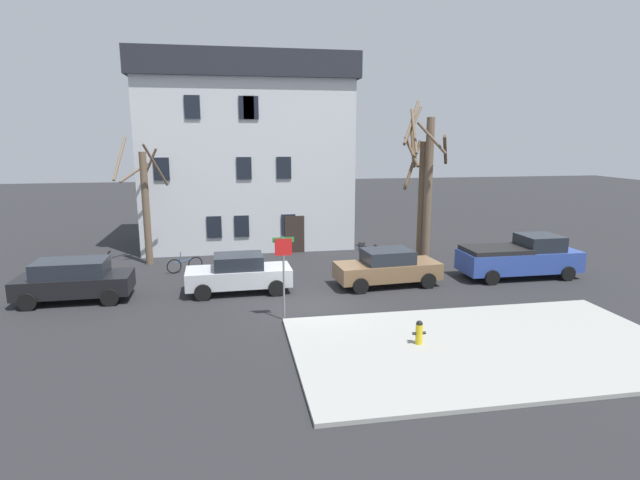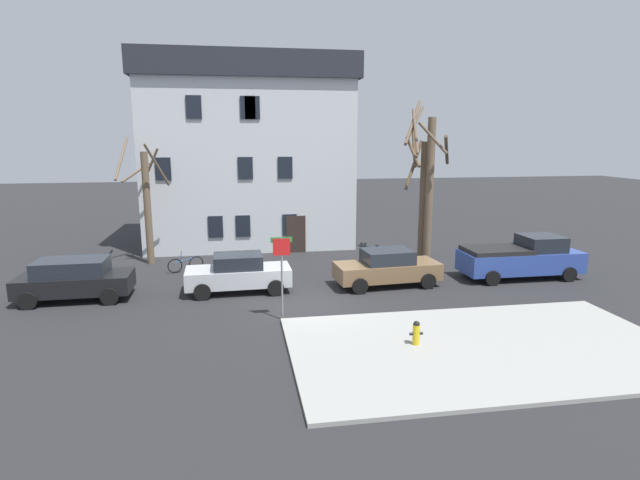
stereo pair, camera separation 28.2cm
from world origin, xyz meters
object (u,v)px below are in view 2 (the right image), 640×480
at_px(tree_bare_near, 146,201).
at_px(car_brown_sedan, 387,268).
at_px(pickup_truck_blue, 521,258).
at_px(street_sign_pole, 282,263).
at_px(bicycle_leaning, 186,264).
at_px(tree_bare_mid, 424,193).
at_px(building_main, 248,152).
at_px(car_black_wagon, 74,279).
at_px(fire_hydrant, 416,332).
at_px(car_silver_sedan, 238,273).
at_px(tree_bare_far, 428,180).

distance_m(tree_bare_near, car_brown_sedan, 12.69).
relative_size(pickup_truck_blue, street_sign_pole, 1.82).
height_order(street_sign_pole, bicycle_leaning, street_sign_pole).
relative_size(tree_bare_mid, pickup_truck_blue, 1.26).
height_order(building_main, car_black_wagon, building_main).
relative_size(pickup_truck_blue, fire_hydrant, 7.24).
xyz_separation_m(tree_bare_near, tree_bare_mid, (14.46, -0.86, 0.27)).
height_order(car_silver_sedan, pickup_truck_blue, pickup_truck_blue).
height_order(car_silver_sedan, bicycle_leaning, car_silver_sedan).
bearing_deg(car_brown_sedan, car_silver_sedan, 178.78).
bearing_deg(fire_hydrant, car_silver_sedan, 128.24).
height_order(car_silver_sedan, street_sign_pole, street_sign_pole).
distance_m(car_brown_sedan, fire_hydrant, 6.78).
xyz_separation_m(tree_bare_mid, car_brown_sedan, (-3.48, -5.02, -2.70)).
bearing_deg(fire_hydrant, bicycle_leaning, 126.84).
height_order(car_brown_sedan, fire_hydrant, car_brown_sedan).
height_order(tree_bare_near, car_black_wagon, tree_bare_near).
bearing_deg(pickup_truck_blue, tree_bare_near, 162.04).
height_order(car_black_wagon, car_brown_sedan, car_black_wagon).
height_order(car_black_wagon, pickup_truck_blue, pickup_truck_blue).
xyz_separation_m(building_main, pickup_truck_blue, (12.17, -10.71, -4.63)).
relative_size(car_brown_sedan, bicycle_leaning, 2.82).
distance_m(tree_bare_mid, tree_bare_far, 0.77).
xyz_separation_m(building_main, car_black_wagon, (-7.33, -10.80, -4.71)).
relative_size(car_black_wagon, fire_hydrant, 5.71).
height_order(building_main, fire_hydrant, building_main).
xyz_separation_m(car_silver_sedan, pickup_truck_blue, (13.00, 0.07, 0.14)).
bearing_deg(car_brown_sedan, tree_bare_near, 151.80).
bearing_deg(car_silver_sedan, tree_bare_mid, 26.14).
height_order(tree_bare_mid, car_black_wagon, tree_bare_mid).
bearing_deg(car_black_wagon, pickup_truck_blue, 0.27).
bearing_deg(car_silver_sedan, building_main, 85.59).
xyz_separation_m(fire_hydrant, bicycle_leaning, (-7.91, 10.56, -0.15)).
relative_size(building_main, tree_bare_near, 1.92).
bearing_deg(street_sign_pole, car_silver_sedan, 112.46).
distance_m(tree_bare_far, car_black_wagon, 17.47).
bearing_deg(building_main, fire_hydrant, -75.52).
distance_m(fire_hydrant, street_sign_pole, 5.23).
bearing_deg(street_sign_pole, tree_bare_far, 44.11).
xyz_separation_m(tree_bare_far, car_silver_sedan, (-10.03, -4.57, -3.39)).
height_order(tree_bare_far, bicycle_leaning, tree_bare_far).
relative_size(building_main, bicycle_leaning, 7.49).
xyz_separation_m(car_brown_sedan, street_sign_pole, (-4.95, -3.54, 1.29)).
relative_size(fire_hydrant, street_sign_pole, 0.25).
bearing_deg(bicycle_leaning, car_brown_sedan, -23.27).
distance_m(building_main, tree_bare_near, 7.70).
bearing_deg(street_sign_pole, bicycle_leaning, 118.66).
bearing_deg(tree_bare_mid, building_main, 147.12).
bearing_deg(building_main, street_sign_pole, -87.28).
xyz_separation_m(tree_bare_far, pickup_truck_blue, (2.97, -4.50, -3.26)).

